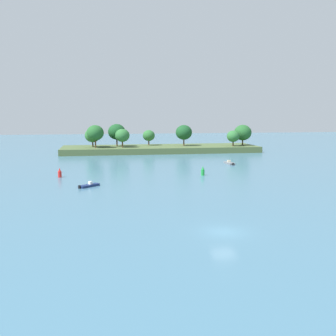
{
  "coord_description": "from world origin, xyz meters",
  "views": [
    {
      "loc": [
        -12.7,
        -39.23,
        12.68
      ],
      "look_at": [
        0.86,
        41.07,
        1.2
      ],
      "focal_mm": 42.06,
      "sensor_mm": 36.0,
      "label": 1
    }
  ],
  "objects_px": {
    "fishing_skiff": "(89,185)",
    "channel_buoy_green": "(203,171)",
    "small_motorboat": "(229,163)",
    "channel_buoy_red": "(60,173)"
  },
  "relations": [
    {
      "from": "fishing_skiff",
      "to": "channel_buoy_green",
      "type": "height_order",
      "value": "channel_buoy_green"
    },
    {
      "from": "small_motorboat",
      "to": "channel_buoy_red",
      "type": "relative_size",
      "value": 2.49
    },
    {
      "from": "small_motorboat",
      "to": "channel_buoy_green",
      "type": "bearing_deg",
      "value": -124.49
    },
    {
      "from": "small_motorboat",
      "to": "channel_buoy_red",
      "type": "bearing_deg",
      "value": -160.85
    },
    {
      "from": "fishing_skiff",
      "to": "channel_buoy_red",
      "type": "bearing_deg",
      "value": 118.14
    },
    {
      "from": "channel_buoy_red",
      "to": "channel_buoy_green",
      "type": "xyz_separation_m",
      "value": [
        28.54,
        -2.27,
        0.0
      ]
    },
    {
      "from": "small_motorboat",
      "to": "fishing_skiff",
      "type": "relative_size",
      "value": 1.28
    },
    {
      "from": "channel_buoy_green",
      "to": "channel_buoy_red",
      "type": "bearing_deg",
      "value": 175.46
    },
    {
      "from": "fishing_skiff",
      "to": "channel_buoy_green",
      "type": "distance_m",
      "value": 24.27
    },
    {
      "from": "small_motorboat",
      "to": "fishing_skiff",
      "type": "bearing_deg",
      "value": -143.42
    }
  ]
}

